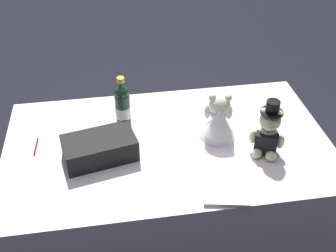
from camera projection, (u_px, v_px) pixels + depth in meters
name	position (u px, v px, depth m)	size (l,w,h in m)	color
ground_plane	(168.00, 242.00, 2.44)	(12.00, 12.00, 0.00)	black
reception_table	(168.00, 198.00, 2.21)	(1.55, 0.89, 0.77)	white
teddy_bear_groom	(268.00, 134.00, 1.86)	(0.15, 0.15, 0.28)	beige
teddy_bear_bride	(219.00, 120.00, 1.95)	(0.19, 0.23, 0.24)	white
champagne_bottle	(123.00, 105.00, 2.02)	(0.08, 0.08, 0.27)	#1A3D25
signing_pen	(36.00, 146.00, 1.95)	(0.01, 0.13, 0.01)	maroon
gift_case_black	(100.00, 148.00, 1.86)	(0.35, 0.25, 0.11)	black
guestbook	(225.00, 181.00, 1.76)	(0.19, 0.28, 0.02)	white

